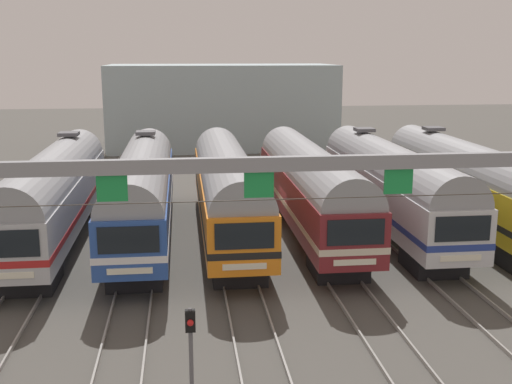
{
  "coord_description": "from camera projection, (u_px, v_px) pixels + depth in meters",
  "views": [
    {
      "loc": [
        -4.45,
        -32.03,
        9.54
      ],
      "look_at": [
        -0.63,
        0.31,
        2.32
      ],
      "focal_mm": 44.45,
      "sensor_mm": 36.0,
      "label": 1
    }
  ],
  "objects": [
    {
      "name": "catenary_gantry",
      "position": [
        329.0,
        191.0,
        19.38
      ],
      "size": [
        26.98,
        0.44,
        6.97
      ],
      "color": "gray",
      "rests_on": "ground"
    },
    {
      "name": "commuter_train_maroon",
      "position": [
        310.0,
        185.0,
        33.3
      ],
      "size": [
        2.88,
        18.06,
        4.77
      ],
      "color": "maroon",
      "rests_on": "ground"
    },
    {
      "name": "maintenance_building",
      "position": [
        222.0,
        106.0,
        64.18
      ],
      "size": [
        22.41,
        10.0,
        8.28
      ],
      "primitive_type": "cube",
      "color": "#9EB2B7",
      "rests_on": "ground"
    },
    {
      "name": "ground_plane",
      "position": [
        268.0,
        235.0,
        33.63
      ],
      "size": [
        160.0,
        160.0,
        0.0
      ],
      "primitive_type": "plane",
      "color": "#4C4944"
    },
    {
      "name": "commuter_train_orange",
      "position": [
        227.0,
        187.0,
        32.8
      ],
      "size": [
        2.88,
        18.06,
        4.77
      ],
      "color": "orange",
      "rests_on": "ground"
    },
    {
      "name": "commuter_train_yellow",
      "position": [
        467.0,
        181.0,
        34.3
      ],
      "size": [
        2.88,
        18.06,
        5.05
      ],
      "color": "gold",
      "rests_on": "ground"
    },
    {
      "name": "yard_signal_mast",
      "position": [
        191.0,
        337.0,
        17.3
      ],
      "size": [
        0.28,
        0.35,
        2.74
      ],
      "color": "#59595E",
      "rests_on": "ground"
    },
    {
      "name": "commuter_train_blue",
      "position": [
        142.0,
        189.0,
        32.3
      ],
      "size": [
        2.88,
        18.06,
        5.05
      ],
      "color": "#284C9E",
      "rests_on": "ground"
    },
    {
      "name": "track_bed",
      "position": [
        239.0,
        174.0,
        50.1
      ],
      "size": [
        23.25,
        70.0,
        0.15
      ],
      "color": "gray",
      "rests_on": "ground"
    },
    {
      "name": "commuter_train_silver",
      "position": [
        390.0,
        183.0,
        33.8
      ],
      "size": [
        2.88,
        18.06,
        5.05
      ],
      "color": "silver",
      "rests_on": "ground"
    },
    {
      "name": "commuter_train_stainless",
      "position": [
        55.0,
        191.0,
        31.8
      ],
      "size": [
        2.88,
        18.06,
        5.05
      ],
      "color": "#B2B5BA",
      "rests_on": "ground"
    }
  ]
}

